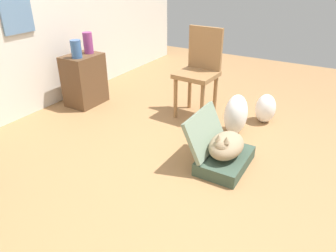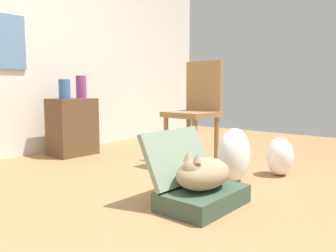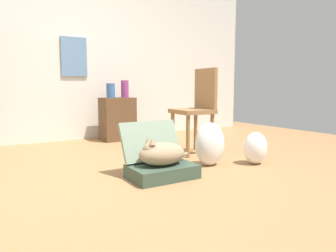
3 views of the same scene
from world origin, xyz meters
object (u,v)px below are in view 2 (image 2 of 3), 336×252
Objects in this scene: chair at (196,108)px; side_table at (72,127)px; cat at (202,173)px; suitcase_base at (203,198)px; vase_short at (81,87)px; vase_tall at (64,89)px; plastic_bag_white at (234,155)px; plastic_bag_clear at (280,156)px.

side_table is at bearing -159.55° from chair.
cat is at bearing -49.65° from chair.
suitcase_base is 2.11m from side_table.
vase_short is (0.12, -0.02, 0.44)m from side_table.
cat is 2.09m from vase_tall.
chair reaches higher than plastic_bag_white.
vase_short is at bearing 7.69° from vase_tall.
side_table is (0.44, 2.05, 0.25)m from suitcase_base.
plastic_bag_clear is at bearing 16.40° from chair.
side_table is 2.50× the size of vase_short.
side_table is 0.63× the size of chair.
plastic_bag_clear is 1.31× the size of vase_short.
vase_tall is at bearing -172.31° from vase_short.
suitcase_base is at bearing -2.05° from cat.
vase_tall is 0.24m from vase_short.
suitcase_base is 0.16m from cat.
vase_short is at bearing -163.92° from chair.
cat is 1.07m from plastic_bag_clear.
chair is (0.55, -1.31, -0.18)m from vase_tall.
chair reaches higher than side_table.
plastic_bag_clear is 2.22m from vase_short.
plastic_bag_white reaches higher than suitcase_base.
chair is at bearing -76.47° from vase_short.
plastic_bag_white is at bearing 12.59° from suitcase_base.
suitcase_base is 0.90× the size of side_table.
vase_short is (0.56, 2.03, 0.53)m from cat.
plastic_bag_clear is 0.86m from chair.
suitcase_base is 1.22m from chair.
vase_tall is at bearing 99.37° from plastic_bag_white.
suitcase_base is at bearing -49.34° from chair.
vase_short is (-0.07, 1.89, 0.53)m from plastic_bag_white.
plastic_bag_white is 1.92m from side_table.
vase_tall reaches higher than plastic_bag_clear.
suitcase_base is 1.30× the size of plastic_bag_white.
vase_tall reaches higher than cat.
chair is (0.44, -1.36, 0.24)m from side_table.
cat is 0.65m from plastic_bag_white.
side_table is (0.45, 2.05, 0.10)m from cat.
vase_tall is (-0.74, 2.05, 0.56)m from plastic_bag_clear.
plastic_bag_clear is (0.43, -0.20, -0.05)m from plastic_bag_white.
side_table is 3.04× the size of vase_tall.
vase_tall is at bearing 80.57° from cat.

